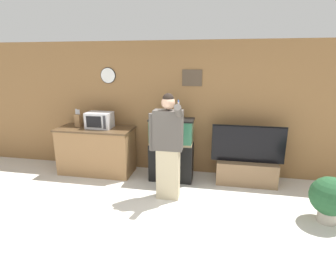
{
  "coord_description": "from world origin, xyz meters",
  "views": [
    {
      "loc": [
        0.72,
        -2.63,
        2.21
      ],
      "look_at": [
        -0.09,
        1.67,
        1.05
      ],
      "focal_mm": 28.0,
      "sensor_mm": 36.0,
      "label": 1
    }
  ],
  "objects_px": {
    "aquarium_on_stand": "(171,150)",
    "person_standing": "(168,146)",
    "microwave": "(100,120)",
    "tv_on_stand": "(246,167)",
    "counter_island": "(97,150)",
    "potted_plant": "(330,197)",
    "knife_block": "(78,120)"
  },
  "relations": [
    {
      "from": "tv_on_stand",
      "to": "person_standing",
      "type": "bearing_deg",
      "value": -149.64
    },
    {
      "from": "knife_block",
      "to": "person_standing",
      "type": "bearing_deg",
      "value": -22.35
    },
    {
      "from": "counter_island",
      "to": "tv_on_stand",
      "type": "xyz_separation_m",
      "value": [
        2.95,
        0.02,
        -0.14
      ]
    },
    {
      "from": "knife_block",
      "to": "microwave",
      "type": "bearing_deg",
      "value": -2.42
    },
    {
      "from": "aquarium_on_stand",
      "to": "knife_block",
      "type": "bearing_deg",
      "value": 176.76
    },
    {
      "from": "counter_island",
      "to": "microwave",
      "type": "distance_m",
      "value": 0.63
    },
    {
      "from": "knife_block",
      "to": "aquarium_on_stand",
      "type": "distance_m",
      "value": 1.99
    },
    {
      "from": "tv_on_stand",
      "to": "potted_plant",
      "type": "height_order",
      "value": "tv_on_stand"
    },
    {
      "from": "aquarium_on_stand",
      "to": "person_standing",
      "type": "relative_size",
      "value": 0.69
    },
    {
      "from": "tv_on_stand",
      "to": "person_standing",
      "type": "relative_size",
      "value": 0.75
    },
    {
      "from": "aquarium_on_stand",
      "to": "potted_plant",
      "type": "xyz_separation_m",
      "value": [
        2.41,
        -0.98,
        -0.22
      ]
    },
    {
      "from": "microwave",
      "to": "person_standing",
      "type": "relative_size",
      "value": 0.28
    },
    {
      "from": "counter_island",
      "to": "aquarium_on_stand",
      "type": "distance_m",
      "value": 1.56
    },
    {
      "from": "knife_block",
      "to": "tv_on_stand",
      "type": "xyz_separation_m",
      "value": [
        3.33,
        -0.04,
        -0.74
      ]
    },
    {
      "from": "person_standing",
      "to": "microwave",
      "type": "bearing_deg",
      "value": 152.26
    },
    {
      "from": "person_standing",
      "to": "potted_plant",
      "type": "distance_m",
      "value": 2.43
    },
    {
      "from": "microwave",
      "to": "tv_on_stand",
      "type": "xyz_separation_m",
      "value": [
        2.85,
        -0.02,
        -0.76
      ]
    },
    {
      "from": "microwave",
      "to": "tv_on_stand",
      "type": "distance_m",
      "value": 2.95
    },
    {
      "from": "aquarium_on_stand",
      "to": "person_standing",
      "type": "bearing_deg",
      "value": -85.21
    },
    {
      "from": "counter_island",
      "to": "tv_on_stand",
      "type": "height_order",
      "value": "tv_on_stand"
    },
    {
      "from": "microwave",
      "to": "counter_island",
      "type": "bearing_deg",
      "value": -158.09
    },
    {
      "from": "counter_island",
      "to": "microwave",
      "type": "height_order",
      "value": "microwave"
    },
    {
      "from": "microwave",
      "to": "tv_on_stand",
      "type": "relative_size",
      "value": 0.38
    },
    {
      "from": "knife_block",
      "to": "tv_on_stand",
      "type": "distance_m",
      "value": 3.41
    },
    {
      "from": "counter_island",
      "to": "knife_block",
      "type": "xyz_separation_m",
      "value": [
        -0.38,
        0.06,
        0.6
      ]
    },
    {
      "from": "microwave",
      "to": "aquarium_on_stand",
      "type": "distance_m",
      "value": 1.54
    },
    {
      "from": "counter_island",
      "to": "knife_block",
      "type": "relative_size",
      "value": 4.16
    },
    {
      "from": "aquarium_on_stand",
      "to": "tv_on_stand",
      "type": "xyz_separation_m",
      "value": [
        1.39,
        0.07,
        -0.27
      ]
    },
    {
      "from": "aquarium_on_stand",
      "to": "tv_on_stand",
      "type": "bearing_deg",
      "value": 2.96
    },
    {
      "from": "counter_island",
      "to": "aquarium_on_stand",
      "type": "height_order",
      "value": "aquarium_on_stand"
    },
    {
      "from": "person_standing",
      "to": "tv_on_stand",
      "type": "bearing_deg",
      "value": 30.36
    },
    {
      "from": "person_standing",
      "to": "potted_plant",
      "type": "relative_size",
      "value": 2.59
    }
  ]
}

